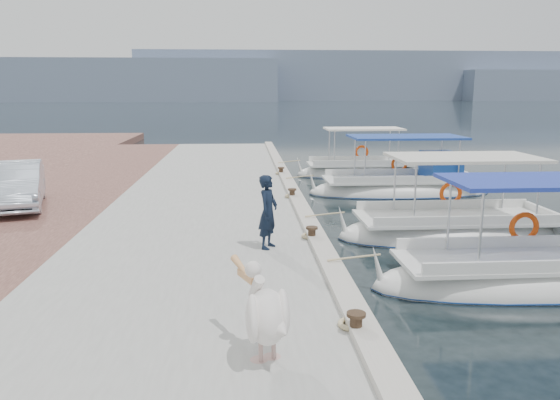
{
  "coord_description": "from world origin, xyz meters",
  "views": [
    {
      "loc": [
        -1.95,
        -10.73,
        3.96
      ],
      "look_at": [
        -1.0,
        2.85,
        1.2
      ],
      "focal_mm": 35.0,
      "sensor_mm": 36.0,
      "label": 1
    }
  ],
  "objects_px": {
    "pelican": "(266,313)",
    "fisherman": "(268,212)",
    "fishing_caique_b": "(531,280)",
    "fishing_caique_d": "(402,189)",
    "fishing_caique_c": "(454,233)",
    "parked_car": "(16,185)",
    "fishing_caique_e": "(359,173)"
  },
  "relations": [
    {
      "from": "fishing_caique_b",
      "to": "fisherman",
      "type": "relative_size",
      "value": 4.06
    },
    {
      "from": "fishing_caique_b",
      "to": "fishing_caique_d",
      "type": "bearing_deg",
      "value": 88.17
    },
    {
      "from": "fishing_caique_d",
      "to": "pelican",
      "type": "height_order",
      "value": "fishing_caique_d"
    },
    {
      "from": "pelican",
      "to": "fishing_caique_e",
      "type": "bearing_deg",
      "value": 74.19
    },
    {
      "from": "fishing_caique_c",
      "to": "fishing_caique_d",
      "type": "bearing_deg",
      "value": 86.09
    },
    {
      "from": "fisherman",
      "to": "parked_car",
      "type": "distance_m",
      "value": 8.73
    },
    {
      "from": "fishing_caique_b",
      "to": "parked_car",
      "type": "height_order",
      "value": "fishing_caique_b"
    },
    {
      "from": "fishing_caique_b",
      "to": "fishing_caique_e",
      "type": "distance_m",
      "value": 14.78
    },
    {
      "from": "fishing_caique_b",
      "to": "fishing_caique_c",
      "type": "height_order",
      "value": "same"
    },
    {
      "from": "fishing_caique_c",
      "to": "parked_car",
      "type": "xyz_separation_m",
      "value": [
        -12.49,
        2.44,
        1.05
      ]
    },
    {
      "from": "fishing_caique_b",
      "to": "pelican",
      "type": "height_order",
      "value": "fishing_caique_b"
    },
    {
      "from": "fishing_caique_c",
      "to": "parked_car",
      "type": "relative_size",
      "value": 1.57
    },
    {
      "from": "fishing_caique_d",
      "to": "pelican",
      "type": "bearing_deg",
      "value": -113.11
    },
    {
      "from": "fishing_caique_d",
      "to": "fishing_caique_b",
      "type": "bearing_deg",
      "value": -91.83
    },
    {
      "from": "fishing_caique_b",
      "to": "fishing_caique_e",
      "type": "xyz_separation_m",
      "value": [
        -0.38,
        14.78,
        0.0
      ]
    },
    {
      "from": "fishing_caique_c",
      "to": "pelican",
      "type": "relative_size",
      "value": 4.14
    },
    {
      "from": "fishing_caique_d",
      "to": "fishing_caique_e",
      "type": "relative_size",
      "value": 1.2
    },
    {
      "from": "fishing_caique_b",
      "to": "pelican",
      "type": "relative_size",
      "value": 4.28
    },
    {
      "from": "pelican",
      "to": "fisherman",
      "type": "relative_size",
      "value": 0.95
    },
    {
      "from": "fishing_caique_c",
      "to": "fishing_caique_e",
      "type": "xyz_separation_m",
      "value": [
        -0.27,
        10.96,
        0.0
      ]
    },
    {
      "from": "fishing_caique_c",
      "to": "parked_car",
      "type": "height_order",
      "value": "fishing_caique_c"
    },
    {
      "from": "fishing_caique_b",
      "to": "fishing_caique_c",
      "type": "xyz_separation_m",
      "value": [
        -0.11,
        3.82,
        -0.0
      ]
    },
    {
      "from": "fishing_caique_c",
      "to": "fisherman",
      "type": "bearing_deg",
      "value": -155.64
    },
    {
      "from": "fishing_caique_b",
      "to": "fishing_caique_d",
      "type": "xyz_separation_m",
      "value": [
        0.33,
        10.24,
        0.07
      ]
    },
    {
      "from": "pelican",
      "to": "fishing_caique_c",
      "type": "bearing_deg",
      "value": 53.68
    },
    {
      "from": "fishing_caique_b",
      "to": "parked_car",
      "type": "bearing_deg",
      "value": 153.56
    },
    {
      "from": "fishing_caique_b",
      "to": "fisherman",
      "type": "height_order",
      "value": "fishing_caique_b"
    },
    {
      "from": "fishing_caique_d",
      "to": "fishing_caique_e",
      "type": "distance_m",
      "value": 4.59
    },
    {
      "from": "fishing_caique_e",
      "to": "parked_car",
      "type": "height_order",
      "value": "fishing_caique_e"
    },
    {
      "from": "pelican",
      "to": "fisherman",
      "type": "distance_m",
      "value": 5.11
    },
    {
      "from": "fishing_caique_c",
      "to": "fisherman",
      "type": "relative_size",
      "value": 3.92
    },
    {
      "from": "fishing_caique_d",
      "to": "fisherman",
      "type": "relative_size",
      "value": 4.33
    }
  ]
}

